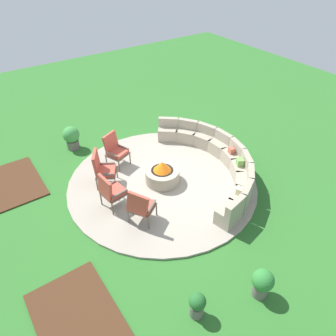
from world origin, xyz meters
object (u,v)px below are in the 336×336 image
(potted_plant_1, at_px, (197,305))
(potted_plant_2, at_px, (262,282))
(fire_pit, at_px, (162,174))
(lounge_chair_back_left, at_px, (111,191))
(lounge_chair_front_left, at_px, (115,149))
(curved_stone_bench, at_px, (217,160))
(lounge_chair_front_right, at_px, (102,168))
(potted_plant_0, at_px, (72,137))
(lounge_chair_back_right, at_px, (141,206))

(potted_plant_1, distance_m, potted_plant_2, 1.38)
(fire_pit, distance_m, lounge_chair_back_left, 1.69)
(fire_pit, xyz_separation_m, lounge_chair_front_left, (-1.50, -0.71, 0.29))
(fire_pit, relative_size, curved_stone_bench, 0.21)
(lounge_chair_front_right, xyz_separation_m, potted_plant_0, (-2.37, -0.01, -0.19))
(lounge_chair_back_left, bearing_deg, lounge_chair_front_right, 158.13)
(lounge_chair_back_right, bearing_deg, lounge_chair_back_left, 167.46)
(lounge_chair_front_right, distance_m, potted_plant_2, 5.02)
(fire_pit, height_order, potted_plant_0, potted_plant_0)
(lounge_chair_back_right, bearing_deg, lounge_chair_front_right, 150.10)
(fire_pit, distance_m, lounge_chair_back_right, 1.68)
(lounge_chair_back_right, bearing_deg, lounge_chair_front_left, 132.81)
(potted_plant_2, bearing_deg, lounge_chair_front_right, -167.63)
(lounge_chair_front_left, bearing_deg, lounge_chair_back_right, 54.84)
(curved_stone_bench, xyz_separation_m, lounge_chair_front_right, (-1.27, -3.14, 0.26))
(potted_plant_2, bearing_deg, potted_plant_1, -106.87)
(lounge_chair_front_right, distance_m, lounge_chair_back_right, 1.86)
(potted_plant_1, relative_size, potted_plant_2, 0.87)
(curved_stone_bench, bearing_deg, fire_pit, -103.77)
(lounge_chair_back_right, distance_m, potted_plant_0, 4.24)
(curved_stone_bench, bearing_deg, lounge_chair_front_right, -111.98)
(potted_plant_2, bearing_deg, curved_stone_bench, 150.43)
(lounge_chair_front_right, xyz_separation_m, potted_plant_1, (4.50, -0.24, -0.29))
(curved_stone_bench, distance_m, potted_plant_0, 4.81)
(lounge_chair_back_left, height_order, potted_plant_2, lounge_chair_back_left)
(lounge_chair_front_left, distance_m, lounge_chair_back_right, 2.59)
(lounge_chair_front_right, xyz_separation_m, potted_plant_2, (4.90, 1.08, -0.22))
(fire_pit, bearing_deg, lounge_chair_front_right, -120.63)
(lounge_chair_back_left, xyz_separation_m, potted_plant_1, (3.54, -0.02, -0.27))
(lounge_chair_back_left, distance_m, lounge_chair_back_right, 0.96)
(lounge_chair_front_left, relative_size, lounge_chair_back_left, 0.99)
(lounge_chair_front_left, relative_size, potted_plant_1, 1.72)
(lounge_chair_back_right, distance_m, potted_plant_1, 2.68)
(potted_plant_2, bearing_deg, lounge_chair_back_right, -162.56)
(potted_plant_0, bearing_deg, curved_stone_bench, 40.87)
(fire_pit, height_order, potted_plant_1, fire_pit)
(curved_stone_bench, xyz_separation_m, lounge_chair_back_right, (0.59, -3.02, 0.24))
(lounge_chair_back_left, relative_size, lounge_chair_back_right, 1.04)
(potted_plant_1, xyz_separation_m, potted_plant_2, (0.40, 1.32, 0.06))
(fire_pit, relative_size, lounge_chair_front_right, 0.89)
(lounge_chair_back_left, bearing_deg, lounge_chair_front_left, 140.80)
(lounge_chair_front_left, relative_size, potted_plant_2, 1.50)
(potted_plant_1, bearing_deg, lounge_chair_back_right, 172.21)
(fire_pit, relative_size, potted_plant_0, 1.24)
(fire_pit, distance_m, potted_plant_1, 4.02)
(fire_pit, bearing_deg, potted_plant_2, -5.05)
(lounge_chair_front_left, xyz_separation_m, lounge_chair_back_left, (1.62, -0.95, -0.00))
(lounge_chair_front_left, xyz_separation_m, lounge_chair_front_right, (0.66, -0.73, 0.01))
(lounge_chair_front_left, height_order, potted_plant_0, lounge_chair_front_left)
(lounge_chair_front_right, bearing_deg, lounge_chair_front_left, 164.13)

